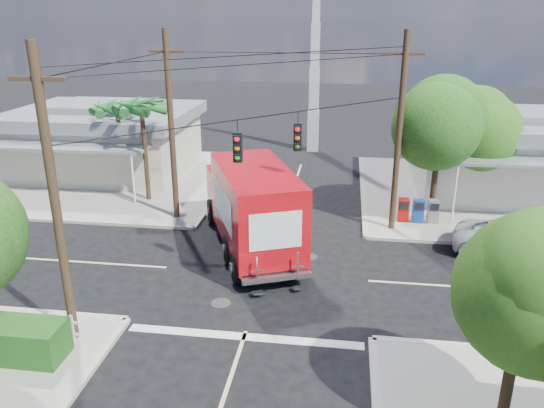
# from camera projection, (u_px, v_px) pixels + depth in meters

# --- Properties ---
(ground) EXTENTS (120.00, 120.00, 0.00)m
(ground) POSITION_uv_depth(u_px,v_px,m) (265.00, 274.00, 20.72)
(ground) COLOR black
(ground) RESTS_ON ground
(sidewalk_ne) EXTENTS (14.12, 14.12, 0.14)m
(sidewalk_ne) POSITION_uv_depth(u_px,v_px,m) (488.00, 195.00, 29.39)
(sidewalk_ne) COLOR #A8A398
(sidewalk_ne) RESTS_ON ground
(sidewalk_nw) EXTENTS (14.12, 14.12, 0.14)m
(sidewalk_nw) POSITION_uv_depth(u_px,v_px,m) (116.00, 179.00, 32.25)
(sidewalk_nw) COLOR #A8A398
(sidewalk_nw) RESTS_ON ground
(road_markings) EXTENTS (32.00, 32.00, 0.01)m
(road_markings) POSITION_uv_depth(u_px,v_px,m) (259.00, 292.00, 19.35)
(road_markings) COLOR beige
(road_markings) RESTS_ON ground
(building_ne) EXTENTS (11.80, 10.20, 4.50)m
(building_ne) POSITION_uv_depth(u_px,v_px,m) (519.00, 152.00, 29.43)
(building_ne) COLOR silver
(building_ne) RESTS_ON sidewalk_ne
(building_nw) EXTENTS (10.80, 10.20, 4.30)m
(building_nw) POSITION_uv_depth(u_px,v_px,m) (106.00, 138.00, 33.14)
(building_nw) COLOR beige
(building_nw) RESTS_ON sidewalk_nw
(radio_tower) EXTENTS (0.80, 0.80, 17.00)m
(radio_tower) POSITION_uv_depth(u_px,v_px,m) (315.00, 73.00, 37.35)
(radio_tower) COLOR silver
(radio_tower) RESTS_ON ground
(tree_ne_front) EXTENTS (4.21, 4.14, 6.66)m
(tree_ne_front) POSITION_uv_depth(u_px,v_px,m) (441.00, 125.00, 24.44)
(tree_ne_front) COLOR #422D1C
(tree_ne_front) RESTS_ON sidewalk_ne
(tree_ne_back) EXTENTS (3.77, 3.66, 5.82)m
(tree_ne_back) POSITION_uv_depth(u_px,v_px,m) (487.00, 129.00, 26.34)
(tree_ne_back) COLOR #422D1C
(tree_ne_back) RESTS_ON sidewalk_ne
(tree_se) EXTENTS (3.67, 3.54, 5.62)m
(tree_se) POSITION_uv_depth(u_px,v_px,m) (528.00, 282.00, 11.68)
(tree_se) COLOR #422D1C
(tree_se) RESTS_ON sidewalk_se
(palm_nw_front) EXTENTS (3.01, 3.08, 5.59)m
(palm_nw_front) POSITION_uv_depth(u_px,v_px,m) (141.00, 108.00, 26.97)
(palm_nw_front) COLOR #422D1C
(palm_nw_front) RESTS_ON sidewalk_nw
(palm_nw_back) EXTENTS (3.01, 3.08, 5.19)m
(palm_nw_back) POSITION_uv_depth(u_px,v_px,m) (117.00, 110.00, 28.76)
(palm_nw_back) COLOR #422D1C
(palm_nw_back) RESTS_ON sidewalk_nw
(utility_poles) EXTENTS (12.00, 10.68, 9.00)m
(utility_poles) POSITION_uv_depth(u_px,v_px,m) (231.00, 146.00, 20.83)
(utility_poles) COLOR #473321
(utility_poles) RESTS_ON ground
(vending_boxes) EXTENTS (1.90, 0.50, 1.10)m
(vending_boxes) POSITION_uv_depth(u_px,v_px,m) (418.00, 211.00, 25.40)
(vending_boxes) COLOR #9D0F07
(vending_boxes) RESTS_ON sidewalk_ne
(delivery_truck) EXTENTS (5.69, 8.99, 3.76)m
(delivery_truck) POSITION_uv_depth(u_px,v_px,m) (252.00, 206.00, 22.44)
(delivery_truck) COLOR black
(delivery_truck) RESTS_ON ground
(parked_car) EXTENTS (5.68, 4.03, 1.44)m
(parked_car) POSITION_uv_depth(u_px,v_px,m) (520.00, 243.00, 21.71)
(parked_car) COLOR silver
(parked_car) RESTS_ON ground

